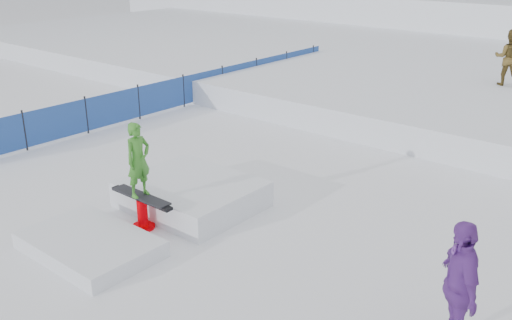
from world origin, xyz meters
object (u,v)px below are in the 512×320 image
Objects in this scene: safety_fence at (184,91)px; spectator_purple at (458,286)px; jib_rail_feature at (165,204)px; walker_olive at (509,58)px.

safety_fence is 8.49× the size of spectator_purple.
spectator_purple is at bearing -1.35° from jib_rail_feature.
jib_rail_feature is (5.85, -6.02, -0.25)m from safety_fence.
walker_olive is at bearing 79.09° from jib_rail_feature.
walker_olive is (8.28, 6.61, 1.15)m from safety_fence.
spectator_purple is at bearing -27.70° from safety_fence.
walker_olive is at bearing 156.24° from spectator_purple.
walker_olive reaches higher than safety_fence.
safety_fence is 8.88× the size of walker_olive.
jib_rail_feature is at bearing -45.86° from safety_fence.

